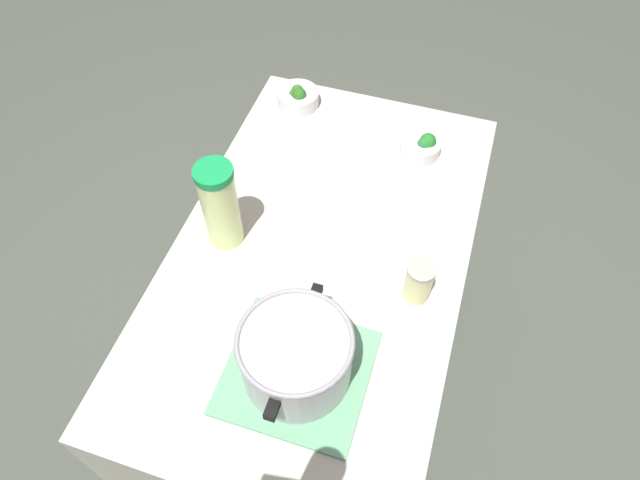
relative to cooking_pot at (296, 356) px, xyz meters
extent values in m
plane|color=#4B5347|center=(-0.35, -0.06, -0.98)|extent=(8.00, 8.00, 0.00)
cube|color=beige|center=(-0.35, -0.06, -0.54)|extent=(1.31, 0.78, 0.89)
cube|color=#6AAE7F|center=(0.00, 0.00, -0.09)|extent=(0.32, 0.33, 0.01)
cylinder|color=#B7B7BC|center=(0.00, 0.00, -0.01)|extent=(0.25, 0.25, 0.16)
torus|color=#99999E|center=(0.00, 0.00, 0.07)|extent=(0.26, 0.26, 0.01)
cube|color=black|center=(-0.14, 0.00, 0.04)|extent=(0.04, 0.02, 0.02)
cube|color=black|center=(0.14, 0.00, 0.04)|extent=(0.04, 0.02, 0.02)
cylinder|color=#E0F498|center=(-0.32, -0.31, 0.03)|extent=(0.10, 0.10, 0.24)
cylinder|color=#159648|center=(-0.32, -0.31, 0.16)|extent=(0.10, 0.10, 0.02)
ellipsoid|color=yellow|center=(-0.30, -0.31, 0.07)|extent=(0.04, 0.04, 0.01)
cylinder|color=beige|center=(-0.29, 0.22, -0.04)|extent=(0.07, 0.07, 0.11)
cylinder|color=#B2AD99|center=(-0.29, 0.22, 0.02)|extent=(0.07, 0.07, 0.01)
cylinder|color=silver|center=(-0.89, -0.31, -0.07)|extent=(0.14, 0.14, 0.05)
ellipsoid|color=#28661F|center=(-0.88, -0.29, -0.04)|extent=(0.05, 0.05, 0.05)
ellipsoid|color=#336C1E|center=(-0.89, -0.31, -0.04)|extent=(0.04, 0.04, 0.05)
ellipsoid|color=#35692F|center=(-0.88, -0.31, -0.05)|extent=(0.04, 0.04, 0.04)
cylinder|color=silver|center=(-0.79, 0.12, -0.07)|extent=(0.12, 0.12, 0.05)
ellipsoid|color=#277134|center=(-0.79, 0.13, -0.05)|extent=(0.04, 0.04, 0.05)
ellipsoid|color=#227924|center=(-0.80, 0.14, -0.05)|extent=(0.05, 0.05, 0.06)
camera|label=1|loc=(0.51, 0.22, 1.18)|focal=32.47mm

